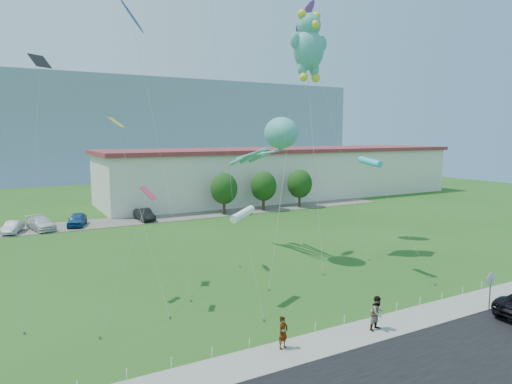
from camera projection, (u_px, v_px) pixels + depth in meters
ground at (316, 319)px, 26.07m from camera, size 160.00×160.00×0.00m
sidewalk at (347, 337)px, 23.67m from camera, size 80.00×2.50×0.10m
parking_strip at (148, 219)px, 56.47m from camera, size 70.00×6.00×0.06m
hill_ridge at (63, 127)px, 128.75m from camera, size 160.00×50.00×25.00m
warehouse at (286, 172)px, 76.22m from camera, size 61.00×15.00×8.20m
stop_sign at (491, 283)px, 26.72m from camera, size 0.80×0.07×2.50m
rope_fence at (330, 323)px, 24.90m from camera, size 26.05×0.05×0.50m
tree_near at (224, 189)px, 59.96m from camera, size 3.60×3.60×5.47m
tree_mid at (264, 186)px, 62.83m from camera, size 3.60×3.60×5.47m
tree_far at (300, 184)px, 65.71m from camera, size 3.60×3.60×5.47m
pedestrian_left at (283, 333)px, 22.23m from camera, size 0.67×0.54×1.61m
pedestrian_right at (378, 313)px, 24.36m from camera, size 1.00×0.84×1.85m
parked_car_silver at (13, 227)px, 48.47m from camera, size 2.43×4.03×1.25m
parked_car_white at (41, 223)px, 50.07m from camera, size 3.18×5.26×1.43m
parked_car_blue at (77, 219)px, 52.19m from camera, size 2.96×4.63×1.47m
parked_car_black at (144, 214)px, 55.56m from camera, size 1.74×4.39×1.42m
octopus_kite at (273, 142)px, 37.84m from camera, size 5.85×12.34×11.88m
teddy_bear_kite at (309, 44)px, 38.23m from camera, size 4.46×7.17×20.73m
small_kite_purple at (307, 22)px, 43.45m from camera, size 1.80×10.28×22.41m
small_kite_black at (38, 93)px, 26.88m from camera, size 2.55×5.52×15.30m
small_kite_yellow at (122, 143)px, 30.32m from camera, size 1.66×8.33×11.73m
small_kite_white at (243, 215)px, 28.12m from camera, size 0.68×4.51×6.05m
small_kite_blue at (133, 22)px, 33.59m from camera, size 1.81×9.69×19.93m
small_kite_cyan at (371, 163)px, 33.67m from camera, size 2.43×5.77×8.91m
small_kite_pink at (144, 205)px, 26.55m from camera, size 4.25×3.58×7.49m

